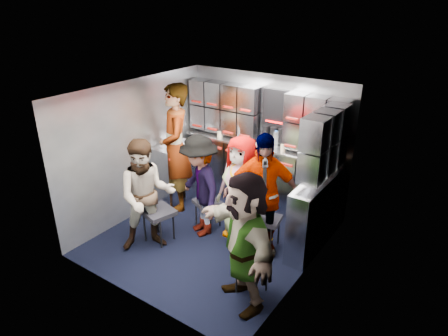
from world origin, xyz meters
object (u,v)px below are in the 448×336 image
Objects in this scene: attendant_arc_d at (261,196)px; jump_seat_center at (248,204)px; attendant_arc_a at (147,196)px; jump_seat_mid_left at (208,204)px; attendant_arc_c at (241,188)px; jump_seat_near_left at (158,213)px; attendant_arc_b at (200,186)px; attendant_standing at (176,148)px; attendant_arc_e at (244,241)px; jump_seat_mid_right at (267,221)px; jump_seat_near_right at (252,265)px.

jump_seat_center is at bearing 104.66° from attendant_arc_d.
jump_seat_mid_left is at bearing 20.73° from attendant_arc_a.
jump_seat_center is 1.46m from attendant_arc_a.
jump_seat_mid_left is 0.64m from attendant_arc_c.
jump_seat_mid_left is (0.35, 0.67, -0.05)m from jump_seat_near_left.
jump_seat_center is 0.32× the size of attendant_arc_b.
attendant_arc_d is (0.94, 0.08, 0.10)m from attendant_arc_b.
jump_seat_near_left is 1.06× the size of jump_seat_mid_left.
jump_seat_center is 0.28× the size of attendant_arc_d.
attendant_standing reaches higher than attendant_arc_a.
attendant_arc_c is (0.52, 0.09, 0.37)m from jump_seat_mid_left.
jump_seat_center is at bearing 47.28° from jump_seat_near_left.
attendant_arc_d is at bearing -16.52° from attendant_arc_a.
attendant_arc_d is (0.42, -0.37, 0.42)m from jump_seat_center.
attendant_arc_e reaches higher than jump_seat_near_left.
jump_seat_near_left is 1.17× the size of jump_seat_mid_right.
jump_seat_mid_right is 0.21× the size of attendant_standing.
jump_seat_mid_right is 1.04m from attendant_arc_b.
attendant_standing is 1.27× the size of attendant_arc_e.
attendant_arc_b is at bearing -90.00° from jump_seat_mid_left.
jump_seat_center is 1.35m from jump_seat_near_right.
attendant_arc_e is (0.75, -1.31, 0.37)m from jump_seat_center.
attendant_arc_e is (1.62, -0.19, 0.02)m from attendant_arc_a.
jump_seat_near_right is 1.26m from attendant_arc_c.
attendant_arc_b is 0.88× the size of attendant_arc_d.
jump_seat_center is 0.70m from attendant_arc_d.
jump_seat_mid_left is 1.01× the size of jump_seat_near_right.
jump_seat_near_left is 0.31× the size of attendant_arc_e.
attendant_arc_b reaches higher than jump_seat_near_right.
attendant_arc_c reaches higher than jump_seat_mid_left.
jump_seat_near_right is (0.33, -0.94, 0.01)m from jump_seat_mid_right.
jump_seat_near_left is 1.07× the size of jump_seat_near_right.
attendant_arc_a is 1.04× the size of attendant_arc_c.
attendant_arc_e is (1.27, -1.04, 0.42)m from jump_seat_mid_left.
attendant_arc_e is at bearing -90.00° from jump_seat_near_right.
attendant_arc_d reaches higher than attendant_arc_e.
jump_seat_near_right is 0.23× the size of attendant_standing.
jump_seat_mid_right is at bearing -10.93° from attendant_arc_a.
attendant_arc_b is at bearing 54.51° from jump_seat_near_left.
attendant_arc_c is at bearing 9.57° from jump_seat_mid_left.
jump_seat_near_right is 0.32× the size of attendant_arc_b.
attendant_arc_e reaches higher than attendant_arc_a.
jump_seat_near_left is 0.30× the size of attendant_arc_d.
jump_seat_mid_left is at bearing 145.90° from jump_seat_near_right.
jump_seat_center is 0.24× the size of attendant_standing.
attendant_arc_e is at bearing -2.89° from attendant_arc_b.
jump_seat_near_left reaches higher than jump_seat_near_right.
attendant_arc_c is (0.00, -0.18, 0.33)m from jump_seat_center.
jump_seat_mid_left is at bearing 62.42° from jump_seat_near_left.
jump_seat_center is at bearing 46.12° from attendant_standing.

